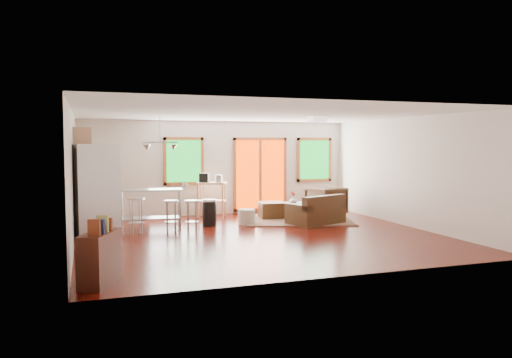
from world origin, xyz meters
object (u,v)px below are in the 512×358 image
object	(u,v)px
ottoman	(272,210)
island	(151,201)
rug	(298,220)
armchair	(325,200)
loveseat	(317,213)
coffee_table	(306,205)
refrigerator	(96,195)
kitchen_cart	(211,187)

from	to	relation	value
ottoman	island	distance (m)	3.29
rug	armchair	bearing A→B (deg)	24.13
loveseat	armchair	distance (m)	1.47
ottoman	armchair	bearing A→B (deg)	-1.95
rug	armchair	size ratio (longest dim) A/B	3.00
coffee_table	refrigerator	bearing A→B (deg)	-160.58
loveseat	rug	bearing A→B (deg)	83.28
ottoman	refrigerator	world-z (taller)	refrigerator
loveseat	island	bearing A→B (deg)	149.40
loveseat	refrigerator	size ratio (longest dim) A/B	0.79
loveseat	island	size ratio (longest dim) A/B	1.03
island	armchair	bearing A→B (deg)	5.88
armchair	ottoman	size ratio (longest dim) A/B	1.37
loveseat	coffee_table	world-z (taller)	loveseat
coffee_table	armchair	world-z (taller)	armchair
coffee_table	island	bearing A→B (deg)	-176.19
loveseat	ottoman	bearing A→B (deg)	98.98
island	refrigerator	bearing A→B (deg)	-127.79
coffee_table	armchair	size ratio (longest dim) A/B	1.24
coffee_table	ottoman	size ratio (longest dim) A/B	1.71
refrigerator	ottoman	bearing A→B (deg)	14.01
ottoman	rug	bearing A→B (deg)	-44.13
armchair	kitchen_cart	bearing A→B (deg)	-31.43
rug	kitchen_cart	distance (m)	2.49
coffee_table	island	distance (m)	4.08
coffee_table	armchair	distance (m)	0.73
armchair	kitchen_cart	world-z (taller)	kitchen_cart
rug	armchair	world-z (taller)	armchair
rug	coffee_table	distance (m)	0.53
rug	ottoman	distance (m)	0.75
armchair	island	xyz separation A→B (m)	(-4.75, -0.49, 0.19)
rug	ottoman	world-z (taller)	ottoman
armchair	refrigerator	bearing A→B (deg)	2.52
refrigerator	island	distance (m)	2.05
rug	coffee_table	bearing A→B (deg)	35.92
kitchen_cart	ottoman	bearing A→B (deg)	-26.60
rug	kitchen_cart	bearing A→B (deg)	148.07
coffee_table	island	world-z (taller)	island
armchair	refrigerator	world-z (taller)	refrigerator
ottoman	island	bearing A→B (deg)	-170.43
armchair	loveseat	bearing A→B (deg)	38.45
island	kitchen_cart	size ratio (longest dim) A/B	1.27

